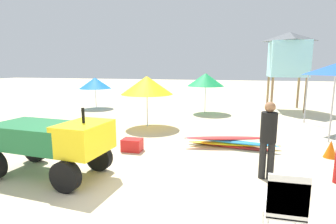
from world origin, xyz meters
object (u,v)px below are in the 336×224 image
Objects in this scene: utility_cart at (52,140)px; beach_umbrella_left at (95,83)px; stacked_plastic_chairs at (285,202)px; surfboard_pile at (230,142)px; beach_umbrella_far at (147,85)px; beach_umbrella_mid at (206,80)px; lifeguard_near_center at (268,135)px; traffic_cone_near at (331,149)px; cooler_box at (132,145)px; lifeguard_tower at (288,55)px.

beach_umbrella_left is at bearing 113.01° from utility_cart.
stacked_plastic_chairs reaches higher than surfboard_pile.
utility_cart is 1.35× the size of beach_umbrella_far.
utility_cart is at bearing -96.13° from beach_umbrella_far.
beach_umbrella_mid reaches higher than utility_cart.
lifeguard_near_center reaches higher than stacked_plastic_chairs.
beach_umbrella_left reaches higher than utility_cart.
traffic_cone_near is at bearing 65.18° from stacked_plastic_chairs.
beach_umbrella_left is (-3.64, 8.56, 0.59)m from utility_cart.
cooler_box is at bearing -172.78° from traffic_cone_near.
surfboard_pile is at bearing 110.41° from lifeguard_near_center.
beach_umbrella_mid is 6.85m from cooler_box.
cooler_box is (-2.61, -0.91, 0.01)m from surfboard_pile.
traffic_cone_near is (1.75, 1.71, -0.69)m from lifeguard_near_center.
beach_umbrella_left reaches higher than cooler_box.
beach_umbrella_far is (-3.85, 3.99, 0.67)m from lifeguard_near_center.
stacked_plastic_chairs is at bearing -58.25° from beach_umbrella_far.
lifeguard_near_center is 9.87m from lifeguard_tower.
surfboard_pile is at bearing 38.12° from utility_cart.
beach_umbrella_mid is at bearing 101.33° from stacked_plastic_chairs.
lifeguard_near_center is 3.59m from cooler_box.
stacked_plastic_chairs is at bearing -100.10° from lifeguard_tower.
utility_cart is at bearing -121.76° from lifeguard_tower.
lifeguard_near_center is at bearing -135.58° from traffic_cone_near.
traffic_cone_near is at bearing 44.42° from lifeguard_near_center.
beach_umbrella_left is 11.50m from traffic_cone_near.
traffic_cone_near is (5.59, -2.28, -1.37)m from beach_umbrella_far.
lifeguard_tower is at bearing 77.91° from lifeguard_near_center.
lifeguard_tower reaches higher than lifeguard_near_center.
utility_cart is 4.96× the size of cooler_box.
stacked_plastic_chairs is at bearing -16.54° from utility_cart.
traffic_cone_near is 5.14m from cooler_box.
cooler_box is (4.66, -6.62, -1.21)m from beach_umbrella_left.
beach_umbrella_far is at bearing 157.85° from traffic_cone_near.
beach_umbrella_far reaches higher than traffic_cone_near.
lifeguard_near_center is 0.93× the size of beach_umbrella_left.
utility_cart is 6.66m from traffic_cone_near.
traffic_cone_near is at bearing -31.50° from beach_umbrella_left.
lifeguard_near_center is (0.04, 2.16, 0.32)m from stacked_plastic_chairs.
beach_umbrella_left is at bearing 141.85° from surfboard_pile.
lifeguard_near_center is at bearing 11.31° from utility_cart.
surfboard_pile is 2.24m from lifeguard_near_center.
lifeguard_tower is at bearing 42.96° from beach_umbrella_far.
beach_umbrella_far is 4.33× the size of traffic_cone_near.
cooler_box is (-5.37, -8.39, -2.71)m from lifeguard_tower.
beach_umbrella_mid reaches higher than beach_umbrella_left.
lifeguard_tower is 2.31× the size of beach_umbrella_left.
beach_umbrella_left is 0.88× the size of beach_umbrella_mid.
surfboard_pile is at bearing -38.15° from beach_umbrella_left.
stacked_plastic_chairs is 7.30m from beach_umbrella_far.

